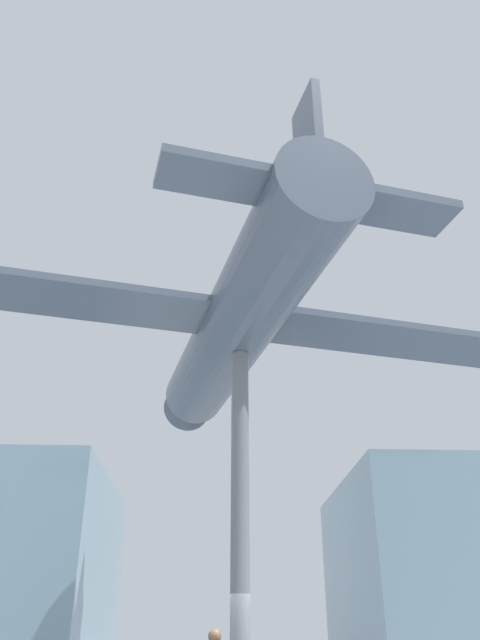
{
  "coord_description": "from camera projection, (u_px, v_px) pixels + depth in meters",
  "views": [
    {
      "loc": [
        -0.62,
        -13.85,
        1.6
      ],
      "look_at": [
        0.0,
        0.0,
        8.81
      ],
      "focal_mm": 35.0,
      "sensor_mm": 36.0,
      "label": 1
    }
  ],
  "objects": [
    {
      "name": "suspended_airplane",
      "position": [
        237.0,
        324.0,
        15.87
      ],
      "size": [
        17.83,
        13.02,
        3.51
      ],
      "rotation": [
        0.0,
        0.0,
        0.23
      ],
      "color": "#4C5666",
      "rests_on": "support_pylon_central"
    },
    {
      "name": "support_pylon_central",
      "position": [
        240.0,
        521.0,
        13.38
      ],
      "size": [
        0.41,
        0.41,
        7.87
      ],
      "color": "slate",
      "rests_on": "ground_plane"
    }
  ]
}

